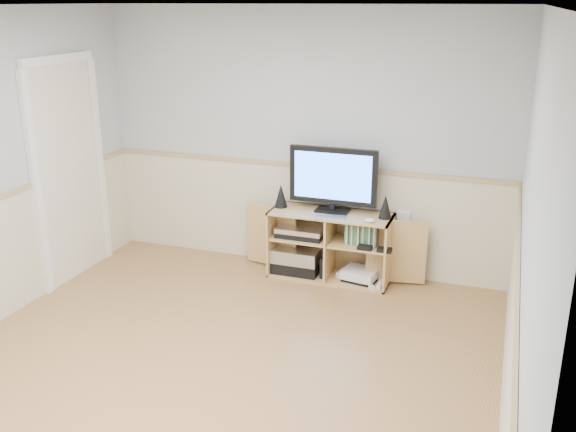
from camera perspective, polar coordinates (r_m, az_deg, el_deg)
The scene contains 11 objects.
room at distance 4.28m, azimuth -8.28°, elevation 0.53°, with size 4.04×4.54×2.54m.
media_cabinet at distance 6.14m, azimuth 3.90°, elevation -2.41°, with size 1.78×0.43×0.65m.
monitor at distance 5.93m, azimuth 4.03°, elevation 3.42°, with size 0.83×0.18×0.61m.
speaker_left at distance 6.11m, azimuth -0.63°, elevation 1.83°, with size 0.12×0.12×0.23m, color black.
speaker_right at distance 5.86m, azimuth 8.64°, elevation 0.83°, with size 0.12×0.12×0.22m, color black.
keyboard at distance 5.84m, azimuth 3.72°, elevation -0.11°, with size 0.29×0.11×0.01m, color silver.
mouse at distance 5.76m, azimuth 7.27°, elevation -0.39°, with size 0.10×0.06×0.04m, color white.
av_components at distance 6.21m, azimuth 1.00°, elevation -3.22°, with size 0.53×0.34×0.47m.
game_consoles at distance 6.11m, azimuth 6.36°, elevation -5.22°, with size 0.46×0.31×0.11m.
game_cases at distance 5.95m, azimuth 6.59°, elevation -1.61°, with size 0.30×0.14×0.19m, color #3F8C3F.
wall_outlet at distance 6.08m, azimuth 10.24°, elevation -0.18°, with size 0.12×0.03×0.12m, color white.
Camera 1 is at (1.86, -3.47, 2.53)m, focal length 40.00 mm.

